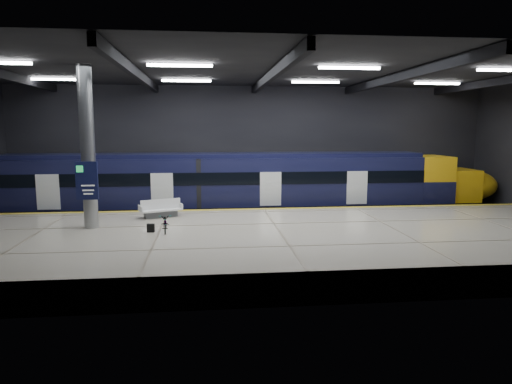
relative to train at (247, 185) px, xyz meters
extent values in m
plane|color=black|center=(0.65, -5.50, -2.06)|extent=(30.00, 30.00, 0.00)
cube|color=black|center=(0.65, 2.50, 1.94)|extent=(30.00, 0.10, 8.00)
cube|color=black|center=(0.65, -13.50, 1.94)|extent=(30.00, 0.10, 8.00)
cube|color=black|center=(0.65, -5.50, 5.94)|extent=(30.00, 16.00, 0.10)
cube|color=black|center=(-5.35, -5.50, 5.69)|extent=(0.25, 16.00, 0.40)
cube|color=black|center=(0.65, -5.50, 5.69)|extent=(0.25, 16.00, 0.40)
cube|color=black|center=(6.65, -5.50, 5.69)|extent=(0.25, 16.00, 0.40)
cube|color=white|center=(-3.35, -7.50, 5.82)|extent=(2.60, 0.18, 0.10)
cube|color=white|center=(3.65, -7.50, 5.82)|extent=(2.60, 0.18, 0.10)
cube|color=white|center=(10.65, -7.50, 5.82)|extent=(2.60, 0.18, 0.10)
cube|color=white|center=(-10.35, -1.50, 5.82)|extent=(2.60, 0.18, 0.10)
cube|color=white|center=(-3.35, -1.50, 5.82)|extent=(2.60, 0.18, 0.10)
cube|color=white|center=(3.65, -1.50, 5.82)|extent=(2.60, 0.18, 0.10)
cube|color=white|center=(10.65, -1.50, 5.82)|extent=(2.60, 0.18, 0.10)
cube|color=beige|center=(0.65, -8.00, -1.51)|extent=(30.00, 11.00, 1.10)
cube|color=gold|center=(0.65, -2.75, -0.95)|extent=(30.00, 0.40, 0.01)
cube|color=gray|center=(0.65, -0.72, -1.98)|extent=(30.00, 0.08, 0.16)
cube|color=gray|center=(0.65, 0.72, -1.98)|extent=(30.00, 0.08, 0.16)
cube|color=black|center=(-1.80, 0.00, -1.51)|extent=(24.00, 2.58, 0.80)
cube|color=black|center=(-1.80, 0.00, 0.27)|extent=(24.00, 2.80, 2.75)
cube|color=black|center=(-1.80, 0.00, 1.76)|extent=(24.00, 2.30, 0.24)
cube|color=black|center=(-1.80, -1.41, 0.54)|extent=(24.00, 0.04, 0.70)
cube|color=white|center=(1.20, -1.41, -0.06)|extent=(1.20, 0.05, 1.90)
cube|color=yellow|center=(11.20, 0.00, 0.27)|extent=(2.00, 2.80, 2.75)
ellipsoid|color=yellow|center=(13.80, 0.00, -0.21)|extent=(3.60, 2.52, 1.90)
cube|color=black|center=(11.50, 0.00, 0.44)|extent=(1.60, 2.38, 0.80)
cube|color=#595B60|center=(-4.59, -4.46, -0.81)|extent=(1.62, 1.00, 0.29)
cube|color=white|center=(-4.59, -4.46, -0.59)|extent=(2.11, 1.46, 0.08)
cube|color=white|center=(-4.59, -4.46, -0.32)|extent=(1.84, 0.76, 0.48)
cube|color=white|center=(-5.50, -4.80, -0.47)|extent=(0.35, 0.79, 0.29)
cube|color=white|center=(-3.68, -4.11, -0.47)|extent=(0.35, 0.79, 0.29)
imported|color=#99999E|center=(-4.09, -7.67, -0.58)|extent=(0.63, 1.48, 0.76)
cube|color=black|center=(-4.69, -7.67, -0.78)|extent=(0.32, 0.21, 0.35)
cylinder|color=#9EA0A5|center=(-7.35, -6.50, 2.49)|extent=(0.60, 0.60, 6.90)
cube|color=#0F133A|center=(-7.35, -6.92, 1.14)|extent=(0.90, 0.12, 1.60)
camera|label=1|loc=(-2.32, -26.54, 3.32)|focal=32.00mm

